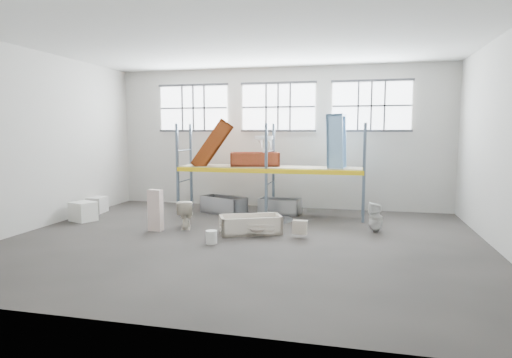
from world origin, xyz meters
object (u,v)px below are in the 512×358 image
(toilet_beige, at_px, (186,214))
(blue_tub_upright, at_px, (337,142))
(steel_tub_left, at_px, (224,205))
(toilet_white, at_px, (376,217))
(cistern_tall, at_px, (156,210))
(rust_tub_flat, at_px, (255,159))
(bucket, at_px, (211,237))
(steel_tub_right, at_px, (280,206))
(bathtub_beige, at_px, (250,224))
(carton_near, at_px, (83,211))

(toilet_beige, xyz_separation_m, blue_tub_upright, (4.08, 2.55, 1.99))
(steel_tub_left, distance_m, blue_tub_upright, 4.25)
(toilet_white, bearing_deg, cistern_tall, -85.63)
(steel_tub_left, bearing_deg, blue_tub_upright, 2.90)
(rust_tub_flat, distance_m, bucket, 4.42)
(toilet_beige, height_order, rust_tub_flat, rust_tub_flat)
(steel_tub_left, xyz_separation_m, steel_tub_right, (1.85, 0.37, -0.03))
(toilet_beige, relative_size, toilet_white, 0.98)
(bathtub_beige, distance_m, steel_tub_right, 2.97)
(bathtub_beige, bearing_deg, cistern_tall, 162.67)
(blue_tub_upright, relative_size, carton_near, 2.58)
(bucket, bearing_deg, blue_tub_upright, 55.41)
(cistern_tall, xyz_separation_m, rust_tub_flat, (2.09, 3.11, 1.25))
(steel_tub_right, xyz_separation_m, bucket, (-0.95, -4.23, -0.09))
(rust_tub_flat, xyz_separation_m, blue_tub_upright, (2.66, -0.05, 0.57))
(toilet_white, relative_size, steel_tub_right, 0.61)
(toilet_beige, relative_size, cistern_tall, 0.70)
(toilet_beige, xyz_separation_m, toilet_white, (5.27, 0.71, 0.01))
(toilet_beige, bearing_deg, bucket, 112.52)
(steel_tub_left, relative_size, rust_tub_flat, 0.95)
(toilet_white, height_order, steel_tub_right, toilet_white)
(toilet_beige, bearing_deg, steel_tub_left, -117.84)
(steel_tub_right, bearing_deg, blue_tub_upright, -5.82)
(bucket, bearing_deg, steel_tub_left, 103.12)
(toilet_white, distance_m, blue_tub_upright, 2.96)
(toilet_beige, distance_m, bucket, 1.99)
(cistern_tall, bearing_deg, steel_tub_left, 71.22)
(steel_tub_left, bearing_deg, carton_near, -150.34)
(toilet_white, relative_size, bucket, 2.54)
(bathtub_beige, bearing_deg, blue_tub_upright, 28.83)
(rust_tub_flat, bearing_deg, bathtub_beige, -79.02)
(cistern_tall, distance_m, carton_near, 2.87)
(cistern_tall, xyz_separation_m, toilet_white, (5.94, 1.22, -0.16))
(toilet_beige, height_order, bucket, toilet_beige)
(bathtub_beige, bearing_deg, steel_tub_right, 60.85)
(steel_tub_left, height_order, rust_tub_flat, rust_tub_flat)
(steel_tub_left, relative_size, bucket, 4.72)
(bathtub_beige, distance_m, toilet_beige, 1.98)
(carton_near, bearing_deg, bathtub_beige, -4.18)
(cistern_tall, xyz_separation_m, steel_tub_right, (2.92, 3.26, -0.32))
(toilet_beige, relative_size, carton_near, 1.18)
(bathtub_beige, xyz_separation_m, carton_near, (-5.41, 0.40, 0.05))
(toilet_beige, distance_m, rust_tub_flat, 3.28)
(toilet_white, bearing_deg, steel_tub_right, -131.15)
(toilet_beige, xyz_separation_m, carton_near, (-3.45, 0.18, -0.11))
(bathtub_beige, xyz_separation_m, steel_tub_left, (-1.57, 2.58, 0.04))
(toilet_beige, distance_m, cistern_tall, 0.86)
(steel_tub_right, bearing_deg, cistern_tall, -131.85)
(cistern_tall, distance_m, bucket, 2.23)
(rust_tub_flat, bearing_deg, toilet_beige, -118.62)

